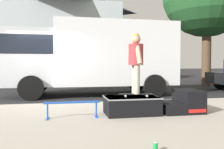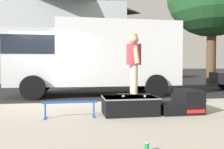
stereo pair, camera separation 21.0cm
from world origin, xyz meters
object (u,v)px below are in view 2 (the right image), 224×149
Objects in this scene: skate_box at (129,105)px; skater_kid at (134,58)px; soda_can at (147,147)px; grind_rail at (70,106)px; box_truck at (94,55)px; skateboard at (134,94)px; kicker_ramp at (182,103)px.

skater_kid is (0.10, -0.00, 1.09)m from skate_box.
skater_kid is 2.73m from soda_can.
soda_can is (1.03, -2.25, -0.20)m from grind_rail.
skate_box is at bearing -84.95° from box_truck.
skate_box is 1.10m from skater_kid.
box_truck reaches higher than skateboard.
box_truck reaches higher than soda_can.
kicker_ramp is at bearing -0.02° from skate_box.
skate_box is 1.30m from kicker_ramp.
skate_box is 9.90× the size of soda_can.
grind_rail is 0.18× the size of box_truck.
kicker_ramp is 7.88× the size of soda_can.
grind_rail is 9.60× the size of soda_can.
skater_kid is 4.75m from box_truck.
box_truck reaches higher than grind_rail.
grind_rail reaches higher than soda_can.
soda_can is at bearing -100.71° from skateboard.
skater_kid reaches higher than soda_can.
grind_rail is (-1.38, -0.14, 0.04)m from skate_box.
skater_kid is at bearing -90.00° from skateboard.
box_truck reaches higher than skate_box.
grind_rail is at bearing -174.33° from skate_box.
box_truck is at bearing 110.05° from kicker_ramp.
skater_kid is (0.00, -0.00, 0.85)m from skateboard.
skateboard is at bearing -83.75° from box_truck.
skater_kid is 11.24× the size of soda_can.
skater_kid reaches higher than grind_rail.
skate_box is 0.88× the size of skater_kid.
skate_box is at bearing 179.98° from kicker_ramp.
skate_box is at bearing 5.67° from grind_rail.
kicker_ramp is 2.91m from soda_can.
box_truck is (-0.52, 4.72, 1.11)m from skateboard.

